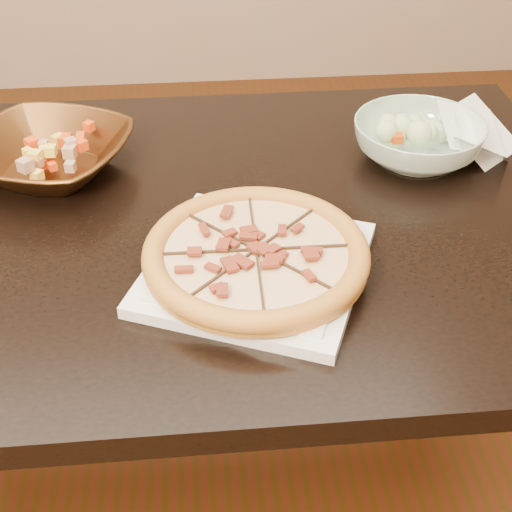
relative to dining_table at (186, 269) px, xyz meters
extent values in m
cube|color=#451C0C|center=(-0.17, 0.19, -0.65)|extent=(4.00, 4.00, 0.02)
cube|color=black|center=(0.00, 0.00, 0.09)|extent=(1.32, 0.85, 0.04)
cylinder|color=black|center=(0.58, 0.34, -0.29)|extent=(0.07, 0.07, 0.71)
cube|color=white|center=(0.10, -0.16, 0.12)|extent=(0.37, 0.37, 0.02)
cube|color=white|center=(0.10, -0.16, 0.13)|extent=(0.31, 0.31, 0.00)
cylinder|color=orange|center=(0.10, -0.16, 0.14)|extent=(0.31, 0.31, 0.01)
torus|color=orange|center=(0.10, -0.16, 0.15)|extent=(0.31, 0.31, 0.03)
cylinder|color=beige|center=(0.10, -0.16, 0.14)|extent=(0.25, 0.25, 0.01)
cube|color=black|center=(0.10, -0.16, 0.15)|extent=(0.01, 0.31, 0.01)
cube|color=black|center=(0.10, -0.16, 0.15)|extent=(0.22, 0.22, 0.01)
cube|color=black|center=(0.10, -0.16, 0.15)|extent=(0.31, 0.01, 0.01)
cube|color=black|center=(0.10, -0.16, 0.15)|extent=(0.22, 0.22, 0.01)
cube|color=maroon|center=(0.12, -0.16, 0.15)|extent=(0.02, 0.01, 0.00)
cube|color=maroon|center=(0.15, -0.15, 0.15)|extent=(0.03, 0.02, 0.00)
cube|color=maroon|center=(0.17, -0.12, 0.15)|extent=(0.03, 0.02, 0.00)
cube|color=maroon|center=(0.13, -0.14, 0.15)|extent=(0.03, 0.03, 0.00)
cube|color=maroon|center=(0.14, -0.11, 0.15)|extent=(0.03, 0.03, 0.00)
cube|color=maroon|center=(0.15, -0.08, 0.15)|extent=(0.02, 0.03, 0.00)
cube|color=maroon|center=(0.11, -0.12, 0.15)|extent=(0.02, 0.03, 0.00)
cube|color=maroon|center=(0.11, -0.09, 0.15)|extent=(0.02, 0.03, 0.00)
cube|color=maroon|center=(0.09, -0.06, 0.15)|extent=(0.02, 0.03, 0.00)
cube|color=maroon|center=(0.09, -0.11, 0.15)|extent=(0.02, 0.03, 0.00)
cube|color=maroon|center=(0.06, -0.09, 0.15)|extent=(0.02, 0.03, 0.00)
cube|color=maroon|center=(0.08, -0.13, 0.15)|extent=(0.03, 0.03, 0.00)
cube|color=maroon|center=(0.06, -0.12, 0.15)|extent=(0.03, 0.03, 0.00)
cube|color=maroon|center=(0.02, -0.12, 0.15)|extent=(0.03, 0.02, 0.00)
cube|color=maroon|center=(0.07, -0.15, 0.15)|extent=(0.03, 0.02, 0.00)
cube|color=maroon|center=(0.04, -0.15, 0.15)|extent=(0.02, 0.01, 0.00)
cube|color=maroon|center=(0.01, -0.17, 0.15)|extent=(0.03, 0.02, 0.00)
cube|color=maroon|center=(0.06, -0.17, 0.15)|extent=(0.03, 0.02, 0.00)
cube|color=maroon|center=(0.04, -0.20, 0.15)|extent=(0.03, 0.03, 0.00)
cube|color=maroon|center=(0.08, -0.17, 0.15)|extent=(0.03, 0.03, 0.00)
cube|color=maroon|center=(0.07, -0.20, 0.15)|extent=(0.02, 0.03, 0.00)
cube|color=maroon|center=(0.07, -0.23, 0.15)|extent=(0.02, 0.03, 0.00)
cube|color=maroon|center=(0.10, -0.19, 0.15)|extent=(0.02, 0.03, 0.00)
cube|color=maroon|center=(0.11, -0.22, 0.15)|extent=(0.02, 0.03, 0.00)
cube|color=maroon|center=(0.13, -0.24, 0.15)|extent=(0.02, 0.03, 0.00)
cube|color=maroon|center=(0.12, -0.19, 0.15)|extent=(0.02, 0.03, 0.00)
cube|color=maroon|center=(0.15, -0.21, 0.15)|extent=(0.03, 0.03, 0.00)
cube|color=maroon|center=(0.18, -0.21, 0.15)|extent=(0.03, 0.03, 0.00)
cube|color=maroon|center=(0.15, -0.18, 0.15)|extent=(0.03, 0.02, 0.00)
cube|color=maroon|center=(0.18, -0.17, 0.15)|extent=(0.03, 0.02, 0.00)
imported|color=#583518|center=(-0.22, 0.15, 0.14)|extent=(0.34, 0.34, 0.06)
cube|color=#AA7D5F|center=(-0.22, 0.15, 0.19)|extent=(0.03, 0.03, 0.03)
cube|color=#D23F0E|center=(-0.20, 0.15, 0.19)|extent=(0.03, 0.03, 0.03)
cube|color=yellow|center=(-0.19, 0.16, 0.19)|extent=(0.03, 0.03, 0.03)
cube|color=#AA7D5F|center=(-0.18, 0.18, 0.19)|extent=(0.03, 0.03, 0.03)
cube|color=#D23F0E|center=(-0.21, 0.16, 0.19)|extent=(0.03, 0.03, 0.03)
cube|color=yellow|center=(-0.21, 0.17, 0.19)|extent=(0.03, 0.03, 0.03)
cube|color=#AA7D5F|center=(-0.22, 0.19, 0.19)|extent=(0.03, 0.03, 0.03)
cube|color=#D23F0E|center=(-0.22, 0.15, 0.19)|extent=(0.03, 0.03, 0.03)
cube|color=yellow|center=(-0.23, 0.17, 0.19)|extent=(0.03, 0.03, 0.03)
cube|color=#AA7D5F|center=(-0.24, 0.18, 0.19)|extent=(0.03, 0.03, 0.03)
cube|color=#D23F0E|center=(-0.26, 0.18, 0.19)|extent=(0.03, 0.03, 0.03)
cube|color=yellow|center=(-0.23, 0.15, 0.19)|extent=(0.03, 0.03, 0.03)
cube|color=#AA7D5F|center=(-0.25, 0.15, 0.19)|extent=(0.03, 0.03, 0.03)
cube|color=#D23F0E|center=(-0.27, 0.14, 0.19)|extent=(0.03, 0.03, 0.03)
cube|color=yellow|center=(-0.22, 0.15, 0.19)|extent=(0.03, 0.03, 0.03)
cube|color=#AA7D5F|center=(-0.24, 0.14, 0.19)|extent=(0.03, 0.03, 0.03)
cube|color=#D23F0E|center=(-0.24, 0.12, 0.19)|extent=(0.03, 0.03, 0.03)
cube|color=yellow|center=(-0.24, 0.10, 0.19)|extent=(0.03, 0.03, 0.03)
cube|color=#AA7D5F|center=(-0.22, 0.13, 0.19)|extent=(0.03, 0.03, 0.03)
cube|color=#D23F0E|center=(-0.22, 0.12, 0.19)|extent=(0.03, 0.03, 0.03)
cube|color=yellow|center=(-0.20, 0.10, 0.19)|extent=(0.03, 0.03, 0.03)
cube|color=#AA7D5F|center=(-0.22, 0.14, 0.19)|extent=(0.03, 0.03, 0.03)
cube|color=#D23F0E|center=(-0.20, 0.13, 0.19)|extent=(0.03, 0.03, 0.03)
cube|color=yellow|center=(-0.18, 0.13, 0.19)|extent=(0.03, 0.03, 0.03)
cube|color=#AA7D5F|center=(-0.16, 0.13, 0.19)|extent=(0.03, 0.03, 0.03)
imported|color=#ADCBBC|center=(0.41, 0.14, 0.14)|extent=(0.26, 0.26, 0.07)
sphere|color=beige|center=(0.41, 0.14, 0.20)|extent=(0.04, 0.04, 0.04)
sphere|color=beige|center=(0.42, 0.15, 0.20)|extent=(0.04, 0.04, 0.04)
sphere|color=beige|center=(0.42, 0.18, 0.20)|extent=(0.04, 0.04, 0.04)
sphere|color=beige|center=(0.40, 0.15, 0.20)|extent=(0.04, 0.04, 0.04)
sphere|color=beige|center=(0.38, 0.15, 0.20)|extent=(0.04, 0.04, 0.04)
sphere|color=beige|center=(0.40, 0.14, 0.20)|extent=(0.04, 0.04, 0.04)
sphere|color=beige|center=(0.39, 0.12, 0.20)|extent=(0.04, 0.04, 0.04)
sphere|color=beige|center=(0.39, 0.09, 0.20)|extent=(0.04, 0.04, 0.04)
sphere|color=beige|center=(0.41, 0.12, 0.20)|extent=(0.04, 0.04, 0.04)
sphere|color=beige|center=(0.43, 0.11, 0.20)|extent=(0.04, 0.04, 0.04)
cube|color=#BC3808|center=(0.43, 0.16, 0.19)|extent=(0.02, 0.02, 0.01)
cube|color=#BC3808|center=(0.38, 0.16, 0.19)|extent=(0.02, 0.02, 0.01)
cube|color=#BC3808|center=(0.38, 0.11, 0.19)|extent=(0.02, 0.02, 0.01)
cube|color=#BC3808|center=(0.43, 0.11, 0.19)|extent=(0.02, 0.02, 0.01)
camera|label=1|loc=(0.03, -0.92, 0.73)|focal=50.00mm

